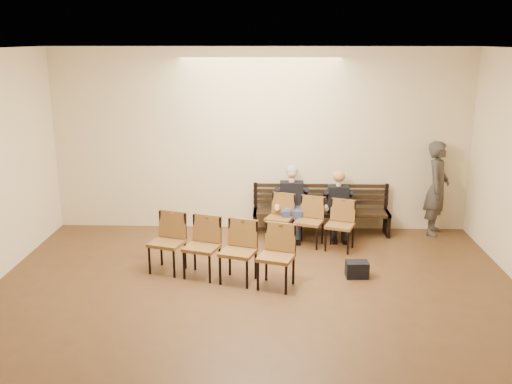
% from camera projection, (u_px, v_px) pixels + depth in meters
% --- Properties ---
extents(ground, '(10.00, 10.00, 0.00)m').
position_uv_depth(ground, '(249.00, 366.00, 6.54)').
color(ground, '#57351D').
rests_on(ground, ground).
extents(room_walls, '(8.02, 10.01, 3.51)m').
position_uv_depth(room_walls, '(251.00, 136.00, 6.64)').
color(room_walls, beige).
rests_on(room_walls, ground).
extents(bench, '(2.60, 0.90, 0.45)m').
position_uv_depth(bench, '(321.00, 222.00, 10.93)').
color(bench, black).
rests_on(bench, ground).
extents(seated_man, '(0.55, 0.76, 1.32)m').
position_uv_depth(seated_man, '(292.00, 202.00, 10.72)').
color(seated_man, black).
rests_on(seated_man, ground).
extents(seated_woman, '(0.48, 0.67, 1.12)m').
position_uv_depth(seated_woman, '(338.00, 208.00, 10.71)').
color(seated_woman, black).
rests_on(seated_woman, ground).
extents(laptop, '(0.31, 0.25, 0.22)m').
position_uv_depth(laptop, '(293.00, 209.00, 10.62)').
color(laptop, silver).
rests_on(laptop, bench).
extents(water_bottle, '(0.07, 0.07, 0.22)m').
position_uv_depth(water_bottle, '(348.00, 212.00, 10.48)').
color(water_bottle, silver).
rests_on(water_bottle, bench).
extents(bag, '(0.36, 0.25, 0.26)m').
position_uv_depth(bag, '(357.00, 269.00, 8.95)').
color(bag, black).
rests_on(bag, ground).
extents(passerby, '(0.77, 0.89, 2.07)m').
position_uv_depth(passerby, '(438.00, 181.00, 10.74)').
color(passerby, '#3A352F').
rests_on(passerby, ground).
extents(chair_row_front, '(1.66, 1.01, 0.89)m').
position_uv_depth(chair_row_front, '(309.00, 222.00, 10.25)').
color(chair_row_front, brown).
rests_on(chair_row_front, ground).
extents(chair_row_back, '(2.38, 1.20, 0.96)m').
position_uv_depth(chair_row_back, '(220.00, 250.00, 8.79)').
color(chair_row_back, brown).
rests_on(chair_row_back, ground).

